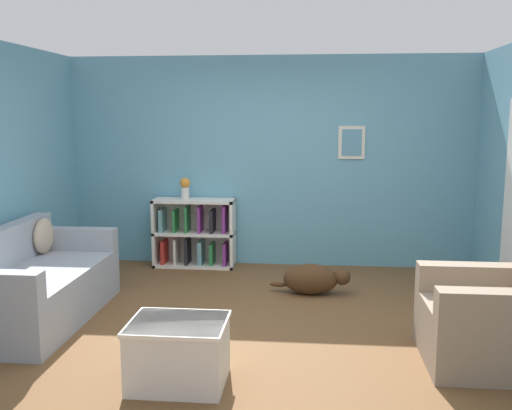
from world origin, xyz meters
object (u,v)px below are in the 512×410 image
couch (34,286)px  dog (313,279)px  recliner_chair (500,319)px  vase (185,187)px  coffee_table (178,351)px  bookshelf (195,234)px

couch → dog: (2.57, 1.01, -0.16)m
recliner_chair → vase: vase is taller
dog → coffee_table: bearing=-114.1°
bookshelf → couch: bearing=-118.4°
recliner_chair → dog: size_ratio=1.16×
recliner_chair → coffee_table: size_ratio=1.46×
couch → bookshelf: size_ratio=1.82×
couch → vase: vase is taller
recliner_chair → dog: 2.11m
dog → couch: bearing=-158.6°
couch → bookshelf: 2.30m
couch → vase: (0.99, 2.01, 0.68)m
couch → bookshelf: couch is taller
bookshelf → vase: bearing=-169.5°
coffee_table → dog: coffee_table is taller
couch → coffee_table: size_ratio=2.69×
coffee_table → vase: (-0.63, 3.13, 0.76)m
coffee_table → dog: bearing=65.9°
couch → recliner_chair: (3.98, -0.55, 0.03)m
recliner_chair → vase: size_ratio=3.74×
coffee_table → vase: vase is taller
vase → dog: bearing=-32.2°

